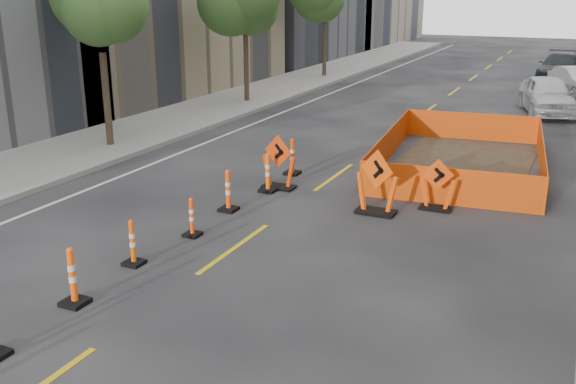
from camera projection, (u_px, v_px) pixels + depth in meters
The scene contains 17 objects.
ground_plane at pixel (114, 334), 10.48m from camera, with size 140.00×140.00×0.00m, color black.
sidewalk_left at pixel (133, 133), 24.43m from camera, with size 4.00×90.00×0.15m, color gray.
tree_l_b at pixel (99, 15), 21.10m from camera, with size 2.80×2.80×5.95m.
tree_l_c at pixel (245, 6), 29.73m from camera, with size 2.80×2.80×5.95m.
tree_l_d at pixel (325, 2), 38.35m from camera, with size 2.80×2.80×5.95m.
channelizer_3 at pixel (72, 276), 11.29m from camera, with size 0.43×0.43×1.09m, color #FF500A, non-canonical shape.
channelizer_4 at pixel (132, 242), 12.95m from camera, with size 0.38×0.38×0.97m, color #DD4E09, non-canonical shape.
channelizer_5 at pixel (192, 217), 14.46m from camera, with size 0.36×0.36×0.91m, color #F4400A, non-canonical shape.
channelizer_6 at pixel (228, 190), 16.07m from camera, with size 0.43×0.43×1.08m, color #FF470A, non-canonical shape.
channelizer_7 at pixel (268, 172), 17.57m from camera, with size 0.43×0.43×1.10m, color #FF5E0A, non-canonical shape.
channelizer_8 at pixel (292, 156), 19.20m from camera, with size 0.44×0.44×1.11m, color #D64009, non-canonical shape.
chevron_sign_left at pixel (279, 162), 17.83m from camera, with size 1.02×0.61×1.53m, color red, non-canonical shape.
chevron_sign_center at pixel (377, 182), 15.80m from camera, with size 1.10×0.66×1.65m, color #FF4D0A, non-canonical shape.
chevron_sign_right at pixel (437, 184), 16.11m from camera, with size 0.89×0.53×1.34m, color #FF470A, non-canonical shape.
safety_fence at pixel (462, 151), 20.07m from camera, with size 4.66×7.93×0.99m, color #DB590B, non-canonical shape.
parked_car_near at pixel (547, 95), 28.42m from camera, with size 1.94×4.83×1.65m, color silver.
parked_car_far at pixel (561, 67), 37.97m from camera, with size 2.34×5.76×1.67m, color black.
Camera 1 is at (6.50, -7.19, 5.43)m, focal length 40.00 mm.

